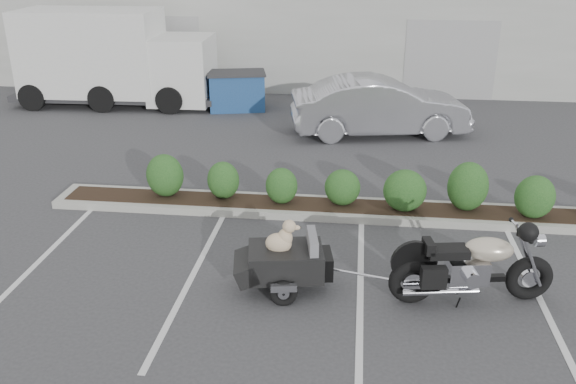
# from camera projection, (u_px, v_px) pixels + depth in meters

# --- Properties ---
(ground) EXTENTS (90.00, 90.00, 0.00)m
(ground) POSITION_uv_depth(u_px,v_px,m) (289.00, 265.00, 10.18)
(ground) COLOR #38383A
(ground) RESTS_ON ground
(planter_kerb) EXTENTS (12.00, 1.00, 0.15)m
(planter_kerb) POSITION_uv_depth(u_px,v_px,m) (352.00, 210.00, 12.06)
(planter_kerb) COLOR #9E9E93
(planter_kerb) RESTS_ON ground
(building) EXTENTS (26.00, 10.00, 4.00)m
(building) POSITION_uv_depth(u_px,v_px,m) (337.00, 19.00, 24.99)
(building) COLOR #9EA099
(building) RESTS_ON ground
(motorcycle) EXTENTS (2.48, 0.99, 1.43)m
(motorcycle) POSITION_uv_depth(u_px,v_px,m) (473.00, 268.00, 8.94)
(motorcycle) COLOR black
(motorcycle) RESTS_ON ground
(pet_trailer) EXTENTS (2.01, 1.14, 1.18)m
(pet_trailer) POSITION_uv_depth(u_px,v_px,m) (284.00, 260.00, 9.29)
(pet_trailer) COLOR black
(pet_trailer) RESTS_ON ground
(sedan) EXTENTS (5.03, 2.57, 1.58)m
(sedan) POSITION_uv_depth(u_px,v_px,m) (380.00, 106.00, 16.67)
(sedan) COLOR #B6B6BD
(sedan) RESTS_ON ground
(dumpster) EXTENTS (2.02, 1.59, 1.18)m
(dumpster) POSITION_uv_depth(u_px,v_px,m) (237.00, 90.00, 19.26)
(dumpster) COLOR navy
(dumpster) RESTS_ON ground
(delivery_truck) EXTENTS (6.63, 2.50, 3.00)m
(delivery_truck) POSITION_uv_depth(u_px,v_px,m) (115.00, 60.00, 19.54)
(delivery_truck) COLOR silver
(delivery_truck) RESTS_ON ground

